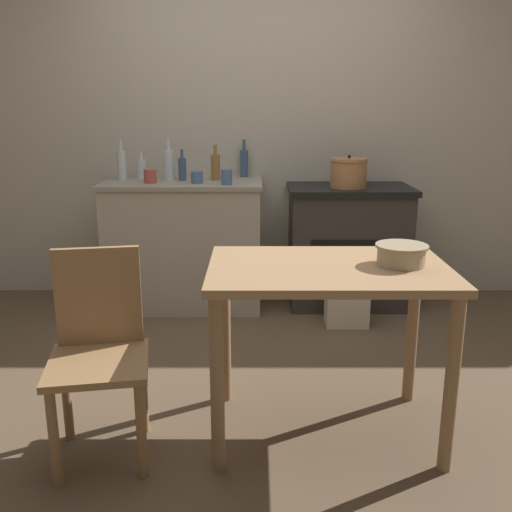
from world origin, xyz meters
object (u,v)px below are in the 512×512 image
at_px(mixing_bowl_large, 399,253).
at_px(stove, 345,245).
at_px(chair, 96,348).
at_px(bottle_center_right, 119,165).
at_px(bottle_center_left, 166,164).
at_px(bottle_center, 213,167).
at_px(cup_right, 194,177).
at_px(cup_mid_right, 224,177).
at_px(flour_sack, 344,302).
at_px(bottle_mid_left, 241,163).
at_px(cup_far_right, 147,176).
at_px(bottle_far_left, 139,168).
at_px(bottle_left, 180,169).
at_px(work_table, 325,294).
at_px(stock_pot, 346,173).

bearing_deg(mixing_bowl_large, stove, 88.04).
xyz_separation_m(chair, bottle_center_right, (-0.31, 1.93, 0.56)).
distance_m(chair, bottle_center_left, 2.01).
xyz_separation_m(chair, bottle_center, (0.36, 1.92, 0.55)).
bearing_deg(bottle_center_left, cup_right, -39.77).
bearing_deg(cup_mid_right, flour_sack, -16.61).
bearing_deg(bottle_mid_left, cup_far_right, -152.26).
bearing_deg(cup_right, bottle_mid_left, 48.55).
distance_m(bottle_center_left, cup_right, 0.29).
distance_m(chair, bottle_center_right, 2.03).
bearing_deg(bottle_mid_left, bottle_far_left, -173.38).
relative_size(stove, bottle_center_right, 3.08).
distance_m(mixing_bowl_large, bottle_center, 2.01).
relative_size(chair, bottle_center_left, 2.96).
relative_size(bottle_left, bottle_center, 0.88).
bearing_deg(bottle_mid_left, mixing_bowl_large, -70.32).
xyz_separation_m(work_table, stock_pot, (0.34, 1.70, 0.32)).
height_order(chair, bottle_center_left, bottle_center_left).
relative_size(bottle_left, bottle_center_right, 0.77).
xyz_separation_m(stock_pot, bottle_center, (-0.94, 0.09, 0.03)).
bearing_deg(bottle_center_left, bottle_left, -16.07).
distance_m(stove, cup_mid_right, 1.05).
xyz_separation_m(cup_mid_right, cup_far_right, (-0.54, 0.09, -0.01)).
xyz_separation_m(bottle_left, cup_right, (0.12, -0.15, -0.04)).
xyz_separation_m(work_table, bottle_mid_left, (-0.40, 1.98, 0.37)).
relative_size(bottle_left, cup_right, 2.65).
height_order(flour_sack, bottle_center_right, bottle_center_right).
bearing_deg(cup_mid_right, cup_right, 161.58).
relative_size(chair, flour_sack, 2.76).
distance_m(stove, bottle_mid_left, 0.99).
xyz_separation_m(bottle_far_left, bottle_center, (0.55, -0.10, 0.02)).
distance_m(flour_sack, bottle_center_left, 1.59).
height_order(stove, cup_far_right, cup_far_right).
height_order(bottle_center_left, bottle_center_right, bottle_center_left).
xyz_separation_m(bottle_mid_left, bottle_center_right, (-0.88, -0.18, 0.00)).
distance_m(flour_sack, cup_far_right, 1.61).
bearing_deg(bottle_center_right, mixing_bowl_large, -48.57).
bearing_deg(chair, mixing_bowl_large, -3.71).
xyz_separation_m(work_table, cup_right, (-0.72, 1.62, 0.30)).
distance_m(work_table, mixing_bowl_large, 0.36).
relative_size(mixing_bowl_large, cup_right, 2.66).
height_order(work_table, bottle_left, bottle_left).
distance_m(stove, cup_far_right, 1.51).
distance_m(stock_pot, cup_right, 1.06).
relative_size(bottle_far_left, cup_right, 2.30).
relative_size(work_table, bottle_mid_left, 3.68).
height_order(mixing_bowl_large, cup_right, cup_right).
distance_m(bottle_left, cup_far_right, 0.25).
height_order(work_table, flour_sack, work_table).
relative_size(mixing_bowl_large, cup_far_right, 2.38).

